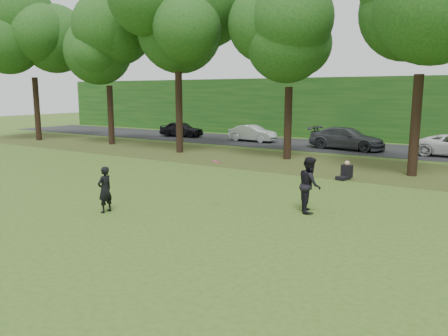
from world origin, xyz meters
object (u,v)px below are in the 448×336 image
at_px(player_right, 310,185).
at_px(player_left, 105,190).
at_px(frisbee, 217,162).
at_px(seated_person, 346,172).

bearing_deg(player_right, player_left, 94.95).
xyz_separation_m(frisbee, seated_person, (1.96, 7.44, -1.33)).
xyz_separation_m(player_right, frisbee, (-2.57, -1.53, 0.73)).
bearing_deg(player_right, frisbee, 92.92).
height_order(player_right, seated_person, player_right).
distance_m(player_left, seated_person, 10.69).
distance_m(player_right, frisbee, 3.08).
relative_size(player_right, frisbee, 5.21).
height_order(player_left, frisbee, frisbee).
xyz_separation_m(player_left, seated_person, (4.92, 9.48, -0.44)).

